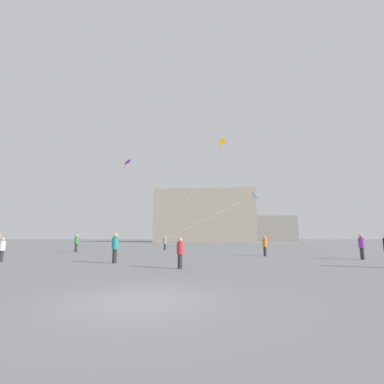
# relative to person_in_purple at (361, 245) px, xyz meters

# --- Properties ---
(ground_plane) EXTENTS (300.00, 300.00, 0.00)m
(ground_plane) POSITION_rel_person_in_purple_xyz_m (-12.42, -13.95, -0.99)
(ground_plane) COLOR slate
(person_in_purple) EXTENTS (0.39, 0.39, 1.81)m
(person_in_purple) POSITION_rel_person_in_purple_xyz_m (0.00, 0.00, 0.00)
(person_in_purple) COLOR #2D2D33
(person_in_purple) RESTS_ON ground_plane
(person_in_green) EXTENTS (0.40, 0.40, 1.85)m
(person_in_green) POSITION_rel_person_in_purple_xyz_m (-25.19, 7.45, 0.02)
(person_in_green) COLOR #2D2D33
(person_in_green) RESTS_ON ground_plane
(person_in_teal) EXTENTS (0.40, 0.40, 1.85)m
(person_in_teal) POSITION_rel_person_in_purple_xyz_m (-16.75, -4.12, 0.02)
(person_in_teal) COLOR #2D2D33
(person_in_teal) RESTS_ON ground_plane
(person_in_white) EXTENTS (0.34, 0.34, 1.57)m
(person_in_white) POSITION_rel_person_in_purple_xyz_m (-24.47, -3.83, -0.13)
(person_in_white) COLOR #2D2D33
(person_in_white) RESTS_ON ground_plane
(person_in_red) EXTENTS (0.35, 0.35, 1.59)m
(person_in_red) POSITION_rel_person_in_purple_xyz_m (-12.31, -6.73, -0.12)
(person_in_red) COLOR #2D2D33
(person_in_red) RESTS_ON ground_plane
(person_in_grey) EXTENTS (0.35, 0.35, 1.63)m
(person_in_grey) POSITION_rel_person_in_purple_xyz_m (-16.55, 12.07, -0.10)
(person_in_grey) COLOR #2D2D33
(person_in_grey) RESTS_ON ground_plane
(person_in_orange) EXTENTS (0.37, 0.37, 1.68)m
(person_in_orange) POSITION_rel_person_in_purple_xyz_m (-6.37, 2.85, -0.07)
(person_in_orange) COLOR #2D2D33
(person_in_orange) RESTS_ON ground_plane
(kite_cyan_diamond) EXTENTS (12.41, 7.99, 6.84)m
(kite_cyan_diamond) POSITION_rel_person_in_purple_xyz_m (-4.76, 19.33, 6.55)
(kite_cyan_diamond) COLOR #1EB2C6
(kite_amber_delta) EXTENTS (7.69, 3.72, 13.36)m
(kite_amber_delta) POSITION_rel_person_in_purple_xyz_m (-9.67, 15.02, 12.95)
(kite_amber_delta) COLOR yellow
(kite_violet_diamond) EXTENTS (5.12, 1.90, 9.12)m
(kite_violet_diamond) POSITION_rel_person_in_purple_xyz_m (-20.54, 8.88, 8.97)
(kite_violet_diamond) COLOR purple
(building_left_hall) EXTENTS (28.02, 15.93, 14.59)m
(building_left_hall) POSITION_rel_person_in_purple_xyz_m (-13.42, 60.54, 6.30)
(building_left_hall) COLOR #B2A893
(building_left_hall) RESTS_ON ground_plane
(building_centre_hall) EXTENTS (24.10, 17.91, 8.41)m
(building_centre_hall) POSITION_rel_person_in_purple_xyz_m (4.58, 80.83, 3.21)
(building_centre_hall) COLOR gray
(building_centre_hall) RESTS_ON ground_plane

